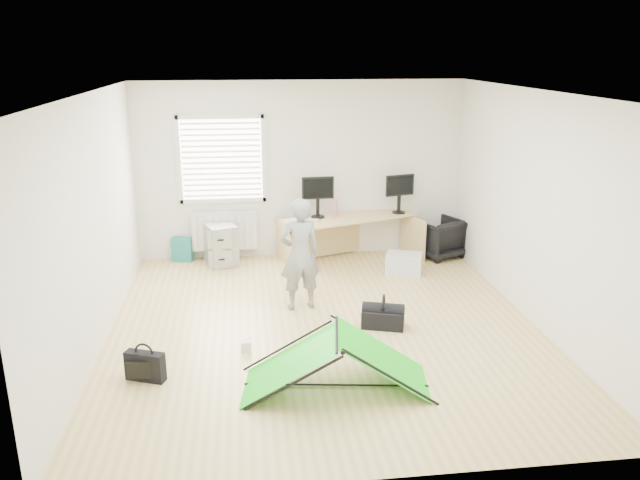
{
  "coord_description": "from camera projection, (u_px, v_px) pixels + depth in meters",
  "views": [
    {
      "loc": [
        -0.88,
        -6.67,
        3.15
      ],
      "look_at": [
        0.0,
        0.4,
        0.95
      ],
      "focal_mm": 35.0,
      "sensor_mm": 36.0,
      "label": 1
    }
  ],
  "objects": [
    {
      "name": "keyboard",
      "position": [
        304.0,
        220.0,
        9.25
      ],
      "size": [
        0.45,
        0.24,
        0.02
      ],
      "primitive_type": "cube",
      "rotation": [
        0.0,
        0.0,
        -0.24
      ],
      "color": "beige",
      "rests_on": "desk"
    },
    {
      "name": "radiator",
      "position": [
        225.0,
        231.0,
        9.61
      ],
      "size": [
        1.0,
        0.12,
        0.6
      ],
      "primitive_type": "cube",
      "color": "silver",
      "rests_on": "back_wall"
    },
    {
      "name": "filing_cabinet",
      "position": [
        221.0,
        244.0,
        9.42
      ],
      "size": [
        0.56,
        0.64,
        0.62
      ],
      "primitive_type": "cube",
      "rotation": [
        0.0,
        0.0,
        0.35
      ],
      "color": "#989B9D",
      "rests_on": "ground"
    },
    {
      "name": "monitor_right",
      "position": [
        399.0,
        199.0,
        9.62
      ],
      "size": [
        0.48,
        0.21,
        0.44
      ],
      "primitive_type": "cube",
      "rotation": [
        0.0,
        0.0,
        0.25
      ],
      "color": "black",
      "rests_on": "desk"
    },
    {
      "name": "thermos",
      "position": [
        335.0,
        208.0,
        9.45
      ],
      "size": [
        0.07,
        0.07,
        0.26
      ],
      "primitive_type": "cylinder",
      "rotation": [
        0.0,
        0.0,
        0.0
      ],
      "color": "#B4647C",
      "rests_on": "desk"
    },
    {
      "name": "monitor_left",
      "position": [
        318.0,
        203.0,
        9.37
      ],
      "size": [
        0.48,
        0.13,
        0.46
      ],
      "primitive_type": "cube",
      "rotation": [
        0.0,
        0.0,
        0.05
      ],
      "color": "black",
      "rests_on": "desk"
    },
    {
      "name": "person",
      "position": [
        300.0,
        254.0,
        7.69
      ],
      "size": [
        0.58,
        0.44,
        1.42
      ],
      "primitive_type": "imported",
      "rotation": [
        0.0,
        0.0,
        3.34
      ],
      "color": "gray",
      "rests_on": "ground"
    },
    {
      "name": "tote_bag",
      "position": [
        182.0,
        249.0,
        9.58
      ],
      "size": [
        0.34,
        0.21,
        0.37
      ],
      "primitive_type": "cube",
      "rotation": [
        0.0,
        0.0,
        -0.26
      ],
      "color": "#1D7A7A",
      "rests_on": "ground"
    },
    {
      "name": "window",
      "position": [
        222.0,
        159.0,
        9.32
      ],
      "size": [
        1.2,
        0.06,
        1.2
      ],
      "primitive_type": "cube",
      "color": "silver",
      "rests_on": "back_wall"
    },
    {
      "name": "laptop_bag",
      "position": [
        145.0,
        366.0,
        6.14
      ],
      "size": [
        0.41,
        0.26,
        0.3
      ],
      "primitive_type": "cube",
      "rotation": [
        0.0,
        0.0,
        -0.38
      ],
      "color": "black",
      "rests_on": "ground"
    },
    {
      "name": "kite",
      "position": [
        336.0,
        361.0,
        5.98
      ],
      "size": [
        1.89,
        1.04,
        0.56
      ],
      "primitive_type": null,
      "rotation": [
        0.0,
        0.0,
        -0.15
      ],
      "color": "#13CA14",
      "rests_on": "ground"
    },
    {
      "name": "back_wall",
      "position": [
        301.0,
        170.0,
        9.56
      ],
      "size": [
        5.0,
        0.02,
        2.7
      ],
      "primitive_type": "cube",
      "color": "silver",
      "rests_on": "ground"
    },
    {
      "name": "white_box",
      "position": [
        246.0,
        346.0,
        6.77
      ],
      "size": [
        0.11,
        0.11,
        0.11
      ],
      "primitive_type": "cube",
      "rotation": [
        0.0,
        0.0,
        0.03
      ],
      "color": "silver",
      "rests_on": "ground"
    },
    {
      "name": "office_chair",
      "position": [
        439.0,
        238.0,
        9.76
      ],
      "size": [
        0.86,
        0.87,
        0.61
      ],
      "primitive_type": "imported",
      "rotation": [
        0.0,
        0.0,
        3.55
      ],
      "color": "black",
      "rests_on": "ground"
    },
    {
      "name": "duffel_bag",
      "position": [
        383.0,
        319.0,
        7.32
      ],
      "size": [
        0.54,
        0.39,
        0.21
      ],
      "primitive_type": "cube",
      "rotation": [
        0.0,
        0.0,
        -0.31
      ],
      "color": "black",
      "rests_on": "ground"
    },
    {
      "name": "storage_crate",
      "position": [
        404.0,
        263.0,
        9.09
      ],
      "size": [
        0.6,
        0.51,
        0.29
      ],
      "primitive_type": "cube",
      "rotation": [
        0.0,
        0.0,
        -0.34
      ],
      "color": "silver",
      "rests_on": "ground"
    },
    {
      "name": "desk",
      "position": [
        350.0,
        238.0,
        9.59
      ],
      "size": [
        2.13,
        1.3,
        0.69
      ],
      "primitive_type": "cube",
      "rotation": [
        0.0,
        0.0,
        0.35
      ],
      "color": "tan",
      "rests_on": "ground"
    },
    {
      "name": "ground",
      "position": [
        324.0,
        327.0,
        7.35
      ],
      "size": [
        5.5,
        5.5,
        0.0
      ],
      "primitive_type": "plane",
      "color": "tan",
      "rests_on": "ground"
    }
  ]
}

